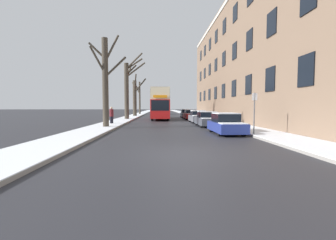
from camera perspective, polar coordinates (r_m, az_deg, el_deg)
ground_plane at (r=8.91m, az=4.26°, el=-8.48°), size 320.00×320.00×0.00m
sidewalk_left at (r=61.89m, az=-6.72°, el=1.72°), size 2.71×130.00×0.16m
sidewalk_right at (r=62.08m, az=4.28°, el=1.73°), size 2.71×130.00×0.16m
terrace_facade_right at (r=32.09m, az=22.01°, el=13.58°), size 9.10×41.89×15.31m
bare_tree_left_0 at (r=19.95m, az=-15.60°, el=9.73°), size 3.11×1.39×7.95m
bare_tree_left_1 at (r=32.10m, az=-10.20°, el=8.15°), size 2.93×2.81×9.17m
bare_tree_left_2 at (r=42.75m, az=-8.38°, el=5.87°), size 2.92×3.03×7.79m
bare_tree_left_3 at (r=53.44m, az=-7.29°, el=5.82°), size 1.47×3.24×7.70m
double_decker_bus at (r=33.16m, az=-2.03°, el=4.42°), size 2.50×10.87×4.33m
parked_car_0 at (r=15.73m, az=14.50°, el=-1.03°), size 1.75×3.93×1.42m
parked_car_1 at (r=21.55m, az=9.93°, el=0.16°), size 1.83×4.24×1.39m
parked_car_2 at (r=26.53m, az=7.65°, el=0.81°), size 1.81×4.19×1.42m
parked_car_3 at (r=32.97m, az=5.73°, el=1.33°), size 1.72×4.48×1.44m
parked_car_4 at (r=38.70m, az=4.56°, el=1.61°), size 1.74×4.49×1.44m
oncoming_van at (r=54.66m, az=-2.78°, el=2.67°), size 1.98×4.96×2.17m
pedestrian_left_sidewalk at (r=23.50m, az=-14.15°, el=1.26°), size 0.40×0.40×1.84m
street_sign_post at (r=14.90m, az=21.07°, el=2.04°), size 0.32×0.07×2.70m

